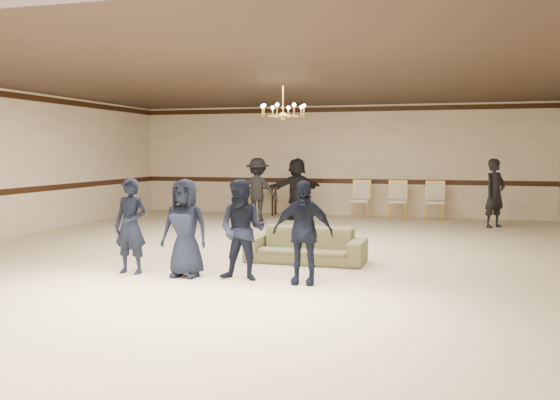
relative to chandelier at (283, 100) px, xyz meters
The scene contains 16 objects.
room 1.62m from the chandelier, 90.00° to the right, with size 12.01×14.01×3.21m.
chair_rail 6.27m from the chandelier, 90.00° to the left, with size 12.00×0.02×0.14m, color black.
crown_molding 5.99m from the chandelier, 90.00° to the left, with size 12.00×0.02×0.14m, color black.
chandelier is the anchor object (origin of this frame).
boy_a 4.20m from the chandelier, 114.96° to the right, with size 0.53×0.35×1.47m, color black.
boy_b 3.96m from the chandelier, 100.79° to the right, with size 0.72×0.47×1.47m, color black.
boy_c 3.92m from the chandelier, 85.18° to the right, with size 0.71×0.56×1.47m, color black.
boy_d 4.09m from the chandelier, 70.24° to the right, with size 0.86×0.36×1.47m, color black.
settee 3.18m from the chandelier, 62.96° to the right, with size 2.00×0.78×0.58m, color olive.
adult_left 4.66m from the chandelier, 114.43° to the left, with size 1.09×0.63×1.69m, color black.
adult_mid 5.02m from the chandelier, 100.46° to the left, with size 1.57×0.50×1.69m, color black.
adult_right 6.27m from the chandelier, 43.98° to the left, with size 0.62×0.41×1.69m, color black.
banquet_chair_left 5.78m from the chandelier, 81.02° to the left, with size 0.51×0.51×1.05m, color beige, non-canonical shape.
banquet_chair_mid 6.00m from the chandelier, 70.72° to the left, with size 0.51×0.51×1.05m, color beige, non-canonical shape.
banquet_chair_right 6.38m from the chandelier, 61.56° to the left, with size 0.51×0.51×1.05m, color beige, non-canonical shape.
console_table 6.33m from the chandelier, 111.90° to the left, with size 0.99×0.42×0.83m, color black.
Camera 1 is at (3.11, -10.50, 1.87)m, focal length 38.80 mm.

